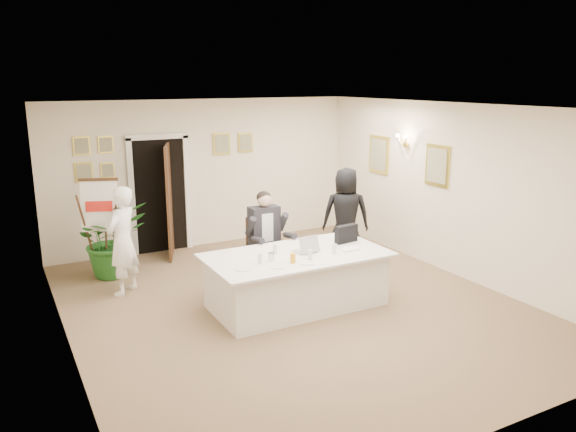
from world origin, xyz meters
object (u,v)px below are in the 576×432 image
at_px(flip_chart, 103,234).
at_px(laptop, 305,242).
at_px(conference_table, 297,279).
at_px(potted_palm, 111,239).
at_px(oj_glass, 293,258).
at_px(standing_woman, 346,215).
at_px(standing_man, 123,241).
at_px(steel_jug, 271,257).
at_px(laptop_bag, 346,234).
at_px(seated_man, 266,237).
at_px(paper_stack, 349,249).

height_order(flip_chart, laptop, flip_chart).
xyz_separation_m(conference_table, flip_chart, (-2.18, 2.45, 0.36)).
height_order(potted_palm, oj_glass, potted_palm).
bearing_deg(standing_woman, potted_palm, 13.97).
height_order(standing_man, steel_jug, standing_man).
relative_size(oj_glass, steel_jug, 1.18).
xyz_separation_m(laptop_bag, steel_jug, (-1.38, -0.26, -0.08)).
xyz_separation_m(standing_man, standing_woman, (3.80, -0.26, 0.02)).
relative_size(conference_table, laptop, 7.53).
relative_size(seated_man, oj_glass, 11.46).
xyz_separation_m(standing_man, laptop_bag, (2.98, -1.50, 0.09)).
relative_size(standing_woman, oj_glass, 12.89).
distance_m(conference_table, oj_glass, 0.61).
bearing_deg(laptop, standing_woman, 36.54).
bearing_deg(standing_woman, conference_table, 69.22).
relative_size(paper_stack, steel_jug, 2.44).
height_order(seated_man, steel_jug, seated_man).
bearing_deg(conference_table, flip_chart, 131.74).
xyz_separation_m(conference_table, steel_jug, (-0.45, -0.11, 0.44)).
bearing_deg(conference_table, standing_man, 141.06).
height_order(seated_man, standing_woman, standing_woman).
xyz_separation_m(laptop, steel_jug, (-0.61, -0.14, -0.08)).
xyz_separation_m(seated_man, laptop, (0.12, -1.04, 0.17)).
bearing_deg(paper_stack, laptop_bag, 63.39).
distance_m(laptop, steel_jug, 0.63).
height_order(flip_chart, potted_palm, flip_chart).
bearing_deg(flip_chart, standing_man, -80.04).
height_order(standing_man, oj_glass, standing_man).
distance_m(seated_man, paper_stack, 1.45).
distance_m(seated_man, oj_glass, 1.44).
distance_m(potted_palm, laptop, 3.35).
distance_m(standing_man, paper_stack, 3.35).
height_order(potted_palm, laptop_bag, potted_palm).
bearing_deg(potted_palm, flip_chart, -143.97).
relative_size(flip_chart, laptop, 4.80).
distance_m(standing_man, laptop, 2.73).
bearing_deg(potted_palm, paper_stack, -44.31).
bearing_deg(conference_table, laptop, 12.11).
bearing_deg(steel_jug, standing_woman, 34.11).
xyz_separation_m(seated_man, potted_palm, (-2.08, 1.48, -0.12)).
bearing_deg(paper_stack, conference_table, 166.31).
relative_size(seated_man, laptop_bag, 3.96).
bearing_deg(seated_man, flip_chart, 158.09).
distance_m(potted_palm, oj_glass, 3.40).
distance_m(potted_palm, paper_stack, 3.92).
bearing_deg(seated_man, laptop, -73.76).
height_order(standing_woman, paper_stack, standing_woman).
height_order(paper_stack, steel_jug, steel_jug).
relative_size(standing_woman, laptop_bag, 4.46).
distance_m(flip_chart, oj_glass, 3.39).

